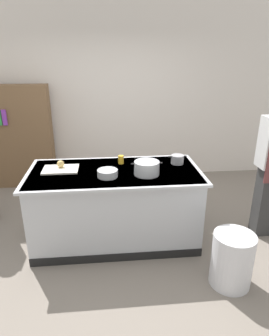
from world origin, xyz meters
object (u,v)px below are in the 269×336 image
(juice_cup, at_px, (121,160))
(bookshelf, at_px, (18,137))
(onion, at_px, (61,164))
(stock_pot, at_px, (147,168))
(trash_bin, at_px, (232,260))
(sauce_pan, at_px, (177,159))
(mixing_bowl, at_px, (108,173))

(juice_cup, distance_m, bookshelf, 2.25)
(onion, xyz_separation_m, juice_cup, (0.71, 0.12, -0.01))
(onion, bearing_deg, bookshelf, 118.88)
(onion, xyz_separation_m, bookshelf, (-0.92, 1.67, -0.11))
(onion, height_order, juice_cup, onion)
(stock_pot, height_order, bookshelf, bookshelf)
(trash_bin, bearing_deg, onion, 149.36)
(juice_cup, relative_size, trash_bin, 0.18)
(sauce_pan, bearing_deg, trash_bin, -72.84)
(stock_pot, distance_m, juice_cup, 0.46)
(stock_pot, bearing_deg, bookshelf, 134.39)
(onion, relative_size, trash_bin, 0.15)
(sauce_pan, bearing_deg, mixing_bowl, -158.77)
(stock_pot, bearing_deg, trash_bin, -45.38)
(sauce_pan, distance_m, trash_bin, 1.30)
(bookshelf, bearing_deg, mixing_bowl, -53.32)
(bookshelf, bearing_deg, trash_bin, -45.54)
(onion, distance_m, bookshelf, 1.91)
(trash_bin, bearing_deg, stock_pot, 134.62)
(onion, height_order, stock_pot, stock_pot)
(mixing_bowl, bearing_deg, trash_bin, -31.72)
(stock_pot, relative_size, mixing_bowl, 1.55)
(sauce_pan, bearing_deg, onion, -178.26)
(onion, bearing_deg, juice_cup, 9.29)
(trash_bin, relative_size, bookshelf, 0.33)
(juice_cup, height_order, trash_bin, juice_cup)
(trash_bin, bearing_deg, sauce_pan, 107.16)
(sauce_pan, relative_size, trash_bin, 0.39)
(stock_pot, relative_size, bookshelf, 0.20)
(mixing_bowl, xyz_separation_m, bookshelf, (-1.46, 1.96, -0.09))
(juice_cup, bearing_deg, mixing_bowl, -112.62)
(stock_pot, xyz_separation_m, trash_bin, (0.74, -0.75, -0.70))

